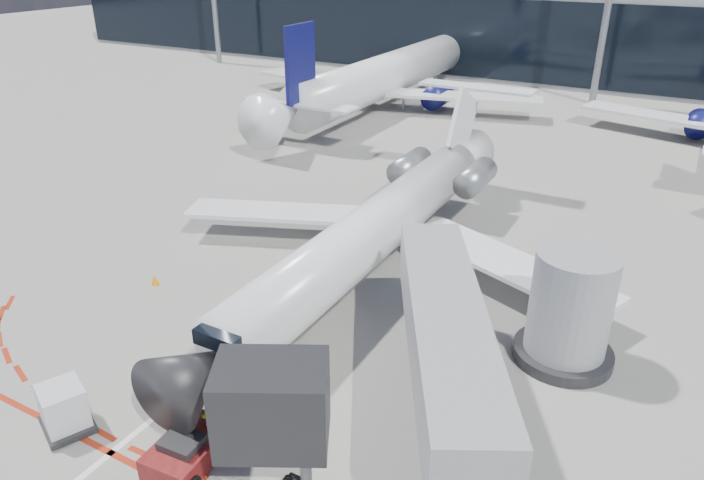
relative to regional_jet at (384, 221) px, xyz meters
The scene contains 12 objects.
ground 5.99m from the regional_jet, 110.55° to the right, with size 260.00×260.00×0.00m, color slate.
apron_centerline 4.41m from the regional_jet, 121.68° to the right, with size 0.25×40.00×0.01m, color silver.
apron_stop_bar 16.89m from the regional_jet, 96.57° to the right, with size 14.00×0.25×0.01m, color maroon.
terminal_building 60.21m from the regional_jet, 91.83° to the left, with size 150.00×24.15×24.00m.
jet_bridge 11.32m from the regional_jet, 45.82° to the right, with size 10.03×15.20×4.90m.
regional_jet is the anchor object (origin of this frame).
pushback_tug 15.71m from the regional_jet, 87.53° to the right, with size 2.13×4.62×1.19m.
ramp_worker 14.77m from the regional_jet, 86.42° to the right, with size 0.69×0.45×1.89m, color #ADEC18.
uld_container 17.07m from the regional_jet, 104.19° to the right, with size 2.33×2.19×1.74m.
safety_cone_left 11.88m from the regional_jet, 140.08° to the right, with size 0.39×0.39×0.55m, color orange.
safety_cone_right 14.46m from the regional_jet, 87.51° to the right, with size 0.41×0.41×0.57m, color orange.
bg_airliner_0 35.86m from the regional_jet, 115.90° to the left, with size 37.31×39.50×12.07m, color silver, non-canonical shape.
Camera 1 is at (14.77, -21.42, 15.56)m, focal length 32.00 mm.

